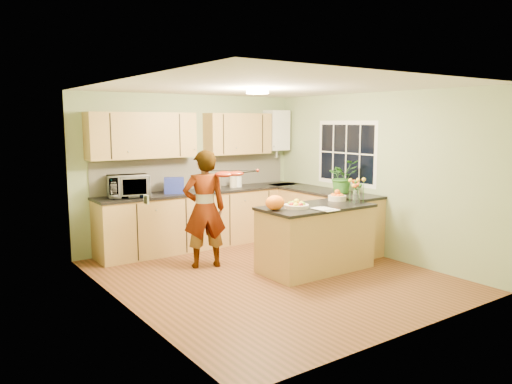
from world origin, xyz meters
TOP-DOWN VIEW (x-y plane):
  - floor at (0.00, 0.00)m, footprint 4.50×4.50m
  - ceiling at (0.00, 0.00)m, footprint 4.00×4.50m
  - wall_back at (0.00, 2.25)m, footprint 4.00×0.02m
  - wall_front at (0.00, -2.25)m, footprint 4.00×0.02m
  - wall_left at (-2.00, 0.00)m, footprint 0.02×4.50m
  - wall_right at (2.00, 0.00)m, footprint 0.02×4.50m
  - back_counter at (0.10, 1.95)m, footprint 3.64×0.62m
  - right_counter at (1.70, 0.85)m, footprint 0.62×2.24m
  - splashback at (0.10, 2.23)m, footprint 3.60×0.02m
  - upper_cabinets at (-0.18, 2.08)m, footprint 3.20×0.34m
  - boiler at (1.70, 2.09)m, footprint 0.40×0.30m
  - window_right at (1.99, 0.60)m, footprint 0.01×1.30m
  - light_switch at (-1.99, -0.60)m, footprint 0.02×0.09m
  - ceiling_lamp at (0.00, 0.30)m, footprint 0.30×0.30m
  - peninsula_island at (0.69, -0.13)m, footprint 1.59×0.81m
  - fruit_dish at (0.34, -0.13)m, footprint 0.33×0.33m
  - orange_bowl at (1.24, 0.02)m, footprint 0.26×0.26m
  - flower_vase at (1.29, -0.31)m, footprint 0.23×0.23m
  - orange_bag at (0.01, -0.08)m, footprint 0.32×0.29m
  - papers at (0.59, -0.43)m, footprint 0.24×0.32m
  - violinist at (-0.50, 0.89)m, footprint 0.70×0.57m
  - violin at (-0.30, 0.67)m, footprint 0.67×0.58m
  - microwave at (-1.21, 1.93)m, footprint 0.67×0.52m
  - blue_box at (-0.46, 1.92)m, footprint 0.37×0.33m
  - kettle at (0.33, 1.96)m, footprint 0.16×0.16m
  - jar_cream at (0.67, 1.96)m, footprint 0.14×0.14m
  - jar_white at (0.77, 1.96)m, footprint 0.15×0.15m
  - potted_plant at (1.70, 0.39)m, footprint 0.54×0.49m

SIDE VIEW (x-z plane):
  - floor at x=0.00m, z-range 0.00..0.00m
  - peninsula_island at x=0.69m, z-range 0.00..0.91m
  - back_counter at x=0.10m, z-range 0.00..0.94m
  - right_counter at x=1.70m, z-range 0.00..0.94m
  - violinist at x=-0.50m, z-range 0.00..1.67m
  - papers at x=0.59m, z-range 0.91..0.92m
  - fruit_dish at x=0.34m, z-range 0.90..1.02m
  - orange_bowl at x=1.24m, z-range 0.90..1.05m
  - orange_bag at x=0.01m, z-range 0.91..1.11m
  - jar_white at x=0.77m, z-range 0.94..1.12m
  - jar_cream at x=0.67m, z-range 0.94..1.13m
  - kettle at x=0.33m, z-range 0.91..1.21m
  - blue_box at x=-0.46m, z-range 0.94..1.18m
  - microwave at x=-1.21m, z-range 0.94..1.27m
  - flower_vase at x=1.29m, z-range 0.98..1.41m
  - splashback at x=0.10m, z-range 0.94..1.46m
  - potted_plant at x=1.70m, z-range 0.94..1.47m
  - wall_back at x=0.00m, z-range 0.00..2.50m
  - wall_front at x=0.00m, z-range 0.00..2.50m
  - wall_left at x=-2.00m, z-range 0.00..2.50m
  - wall_right at x=2.00m, z-range 0.00..2.50m
  - light_switch at x=-1.99m, z-range 1.26..1.34m
  - violin at x=-0.30m, z-range 1.25..1.42m
  - window_right at x=1.99m, z-range 1.02..2.08m
  - upper_cabinets at x=-0.18m, z-range 1.50..2.20m
  - boiler at x=1.70m, z-range 1.47..2.33m
  - ceiling_lamp at x=0.00m, z-range 2.43..2.50m
  - ceiling at x=0.00m, z-range 2.49..2.51m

